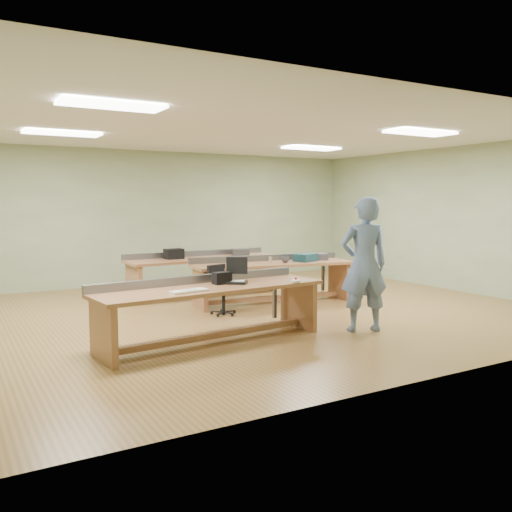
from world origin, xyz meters
The scene contains 22 objects.
floor centered at (0.00, 0.00, 0.00)m, with size 10.00×10.00×0.00m, color #936338.
ceiling centered at (0.00, 0.00, 3.00)m, with size 10.00×10.00×0.00m, color silver.
wall_back centered at (0.00, 4.00, 1.50)m, with size 10.00×0.04×3.00m, color #9CAD83.
wall_front centered at (0.00, -4.00, 1.50)m, with size 10.00×0.04×3.00m, color #9CAD83.
wall_right centered at (5.00, 0.00, 1.50)m, with size 0.04×8.00×3.00m, color #9CAD83.
fluor_panels centered at (0.00, 0.00, 2.97)m, with size 6.20×3.50×0.03m.
workbench_front centered at (-1.26, -1.48, 0.56)m, with size 3.21×1.14×0.86m.
workbench_mid centered at (0.92, 0.49, 0.56)m, with size 3.06×1.18×0.86m.
workbench_back centered at (0.19, 1.92, 0.56)m, with size 3.13×0.93×0.86m.
person centered at (0.91, -2.00, 0.96)m, with size 0.70×0.46×1.93m, color #677BA8.
laptop_base centered at (-0.85, -1.43, 0.77)m, with size 0.30×0.24×0.03m, color black.
laptop_screen centered at (-0.79, -1.34, 0.98)m, with size 0.30×0.01×0.23m, color black.
keyboard centered at (-1.69, -1.77, 0.76)m, with size 0.49×0.16×0.03m, color silver.
trackball_mouse centered at (-0.12, -1.80, 0.78)m, with size 0.12×0.14×0.06m, color white.
camera_bag centered at (-1.04, -1.38, 0.83)m, with size 0.24×0.15×0.16m, color black.
task_chair centered at (-0.33, 0.04, 0.30)m, with size 0.53×0.53×0.82m.
parts_bin_teal centered at (1.57, 0.37, 0.82)m, with size 0.40×0.30×0.14m, color #12333C.
parts_bin_grey centered at (1.88, 0.48, 0.81)m, with size 0.44×0.28×0.12m, color #313133.
mug centered at (1.12, 0.36, 0.80)m, with size 0.14×0.14×0.11m, color #313133.
drinks_can centered at (0.81, 0.39, 0.81)m, with size 0.07×0.07×0.12m, color silver.
storage_box_back centered at (-0.41, 1.98, 0.85)m, with size 0.34×0.25×0.20m, color black.
tray_back centered at (1.04, 1.95, 0.82)m, with size 0.34×0.25×0.13m, color #313133.
Camera 1 is at (-4.26, -7.87, 1.86)m, focal length 38.00 mm.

